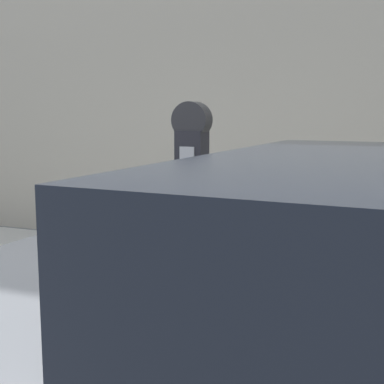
% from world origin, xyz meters
% --- Properties ---
extents(sidewalk, '(24.00, 2.80, 0.13)m').
position_xyz_m(sidewalk, '(0.00, 2.20, 0.06)').
color(sidewalk, '#ADAAA3').
rests_on(sidewalk, ground_plane).
extents(building_facade, '(24.00, 0.30, 4.72)m').
position_xyz_m(building_facade, '(0.00, 4.26, 2.36)').
color(building_facade, beige).
rests_on(building_facade, ground_plane).
extents(parking_meter, '(0.22, 0.16, 1.53)m').
position_xyz_m(parking_meter, '(0.28, 1.19, 1.17)').
color(parking_meter, '#2D2D30').
rests_on(parking_meter, sidewalk).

